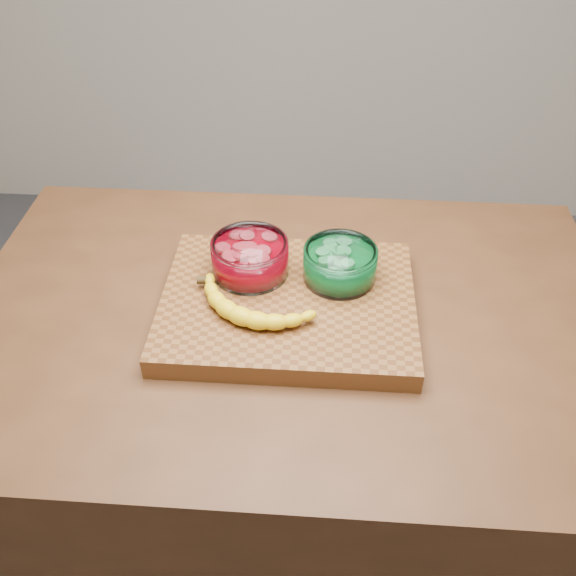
{
  "coord_description": "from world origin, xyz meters",
  "views": [
    {
      "loc": [
        0.06,
        -0.86,
        1.69
      ],
      "look_at": [
        0.0,
        0.0,
        0.96
      ],
      "focal_mm": 40.0,
      "sensor_mm": 36.0,
      "label": 1
    }
  ],
  "objects": [
    {
      "name": "ground",
      "position": [
        0.0,
        0.0,
        0.0
      ],
      "size": [
        3.5,
        3.5,
        0.0
      ],
      "primitive_type": "plane",
      "color": "#4F5054",
      "rests_on": "ground"
    },
    {
      "name": "counter",
      "position": [
        0.0,
        0.0,
        0.45
      ],
      "size": [
        1.2,
        0.8,
        0.9
      ],
      "primitive_type": "cube",
      "color": "#4D2C17",
      "rests_on": "ground"
    },
    {
      "name": "cutting_board",
      "position": [
        0.0,
        0.0,
        0.92
      ],
      "size": [
        0.45,
        0.35,
        0.04
      ],
      "primitive_type": "cube",
      "color": "brown",
      "rests_on": "counter"
    },
    {
      "name": "bowl_red",
      "position": [
        -0.07,
        0.07,
        0.97
      ],
      "size": [
        0.14,
        0.14,
        0.07
      ],
      "color": "white",
      "rests_on": "cutting_board"
    },
    {
      "name": "bowl_green",
      "position": [
        0.09,
        0.06,
        0.97
      ],
      "size": [
        0.13,
        0.13,
        0.06
      ],
      "color": "white",
      "rests_on": "cutting_board"
    },
    {
      "name": "banana",
      "position": [
        -0.05,
        -0.03,
        0.96
      ],
      "size": [
        0.24,
        0.16,
        0.04
      ],
      "primitive_type": null,
      "color": "yellow",
      "rests_on": "cutting_board"
    }
  ]
}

